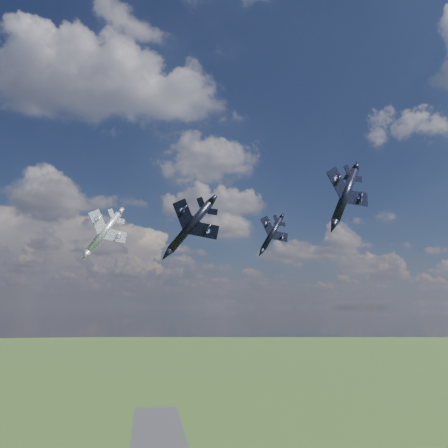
{
  "coord_description": "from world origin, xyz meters",
  "views": [
    {
      "loc": [
        -8.69,
        -66.66,
        66.24
      ],
      "look_at": [
        5.78,
        15.57,
        82.3
      ],
      "focal_mm": 35.0,
      "sensor_mm": 36.0,
      "label": 1
    }
  ],
  "objects": [
    {
      "name": "jet_high_navy",
      "position": [
        21.11,
        34.97,
        84.04
      ],
      "size": [
        12.98,
        15.52,
        7.6
      ],
      "primitive_type": null,
      "rotation": [
        0.0,
        0.59,
        0.3
      ],
      "color": "black"
    },
    {
      "name": "jet_right_navy",
      "position": [
        21.3,
        -5.17,
        83.47
      ],
      "size": [
        13.7,
        16.02,
        7.07
      ],
      "primitive_type": null,
      "rotation": [
        0.0,
        0.49,
        0.32
      ],
      "color": "black"
    },
    {
      "name": "jet_left_silver",
      "position": [
        -17.75,
        24.71,
        81.52
      ],
      "size": [
        14.66,
        16.85,
        8.16
      ],
      "primitive_type": null,
      "rotation": [
        0.0,
        0.61,
        0.4
      ],
      "color": "#A5A9AF"
    },
    {
      "name": "jet_lead_navy",
      "position": [
        -1.56,
        7.75,
        80.17
      ],
      "size": [
        13.42,
        16.71,
        9.03
      ],
      "primitive_type": null,
      "rotation": [
        0.0,
        0.69,
        -0.26
      ],
      "color": "black"
    }
  ]
}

